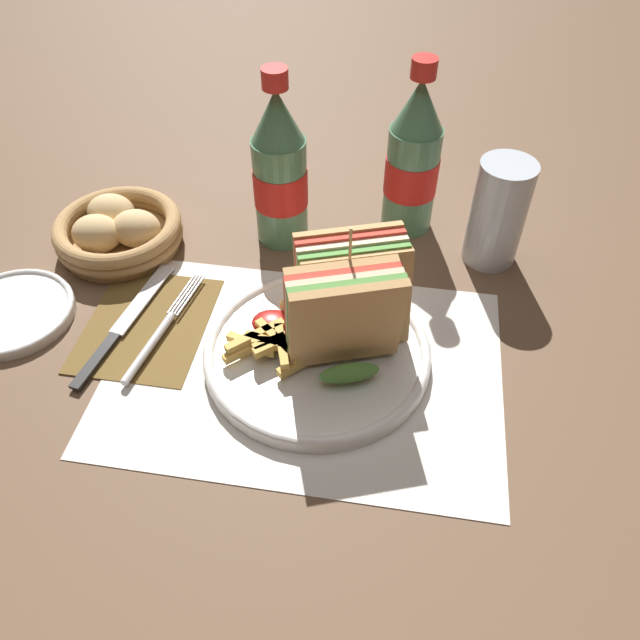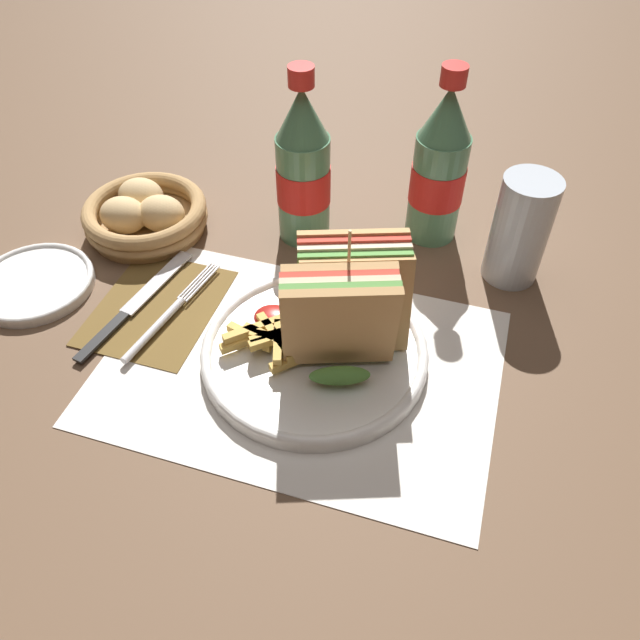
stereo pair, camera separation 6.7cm
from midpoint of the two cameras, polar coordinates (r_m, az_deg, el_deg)
name	(u,v)px [view 2 (the right image)]	position (r m, az deg, el deg)	size (l,w,h in m)	color
ground_plane	(328,347)	(0.70, 3.47, -2.66)	(4.00, 4.00, 0.00)	brown
placemat	(300,366)	(0.68, 1.01, -4.35)	(0.42, 0.30, 0.00)	silver
plate_main	(315,352)	(0.68, 2.32, -3.05)	(0.25, 0.25, 0.02)	white
club_sandwich	(346,307)	(0.64, 5.40, 1.08)	(0.14, 0.14, 0.15)	tan
fries_pile	(272,336)	(0.67, -1.59, -1.66)	(0.10, 0.10, 0.02)	gold
ketchup_blob	(275,317)	(0.69, -1.39, 0.14)	(0.05, 0.04, 0.02)	maroon
napkin	(155,309)	(0.75, -12.40, 0.85)	(0.14, 0.17, 0.00)	brown
fork	(164,319)	(0.73, -11.58, -0.04)	(0.04, 0.18, 0.01)	silver
knife	(135,304)	(0.76, -14.17, 1.31)	(0.05, 0.20, 0.00)	black
coke_bottle_near	(303,170)	(0.79, 0.94, 13.46)	(0.07, 0.07, 0.23)	#4C7F5B
coke_bottle_far	(439,169)	(0.81, 13.25, 13.19)	(0.07, 0.07, 0.23)	#4C7F5B
glass_near	(520,230)	(0.79, 20.20, 7.64)	(0.07, 0.07, 0.14)	silver
bread_basket	(145,214)	(0.86, -13.58, 9.31)	(0.16, 0.16, 0.06)	#AD8451
side_saucer	(34,283)	(0.82, -22.61, 3.05)	(0.14, 0.14, 0.01)	white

